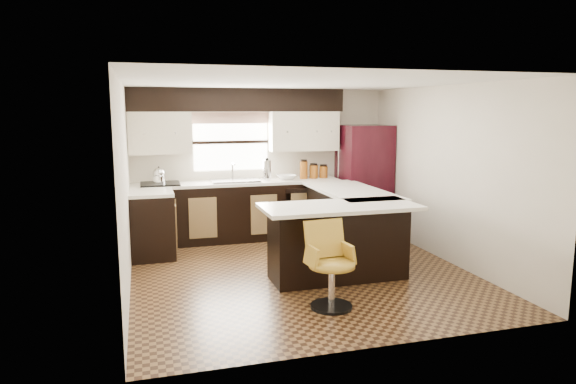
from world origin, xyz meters
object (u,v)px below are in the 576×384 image
object	(u,v)px
bar_chair	(332,266)
peninsula_return	(338,243)
peninsula_long	(347,224)
refrigerator	(364,179)

from	to	relation	value
bar_chair	peninsula_return	bearing A→B (deg)	58.85
peninsula_return	bar_chair	xyz separation A→B (m)	(-0.42, -0.88, 0.01)
peninsula_long	bar_chair	size ratio (longest dim) A/B	2.13
peninsula_return	bar_chair	bearing A→B (deg)	-115.29
peninsula_long	bar_chair	world-z (taller)	bar_chair
peninsula_return	refrigerator	world-z (taller)	refrigerator
peninsula_long	refrigerator	world-z (taller)	refrigerator
refrigerator	bar_chair	distance (m)	3.54
peninsula_return	bar_chair	size ratio (longest dim) A/B	1.80
peninsula_long	refrigerator	xyz separation A→B (m)	(0.79, 1.20, 0.46)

